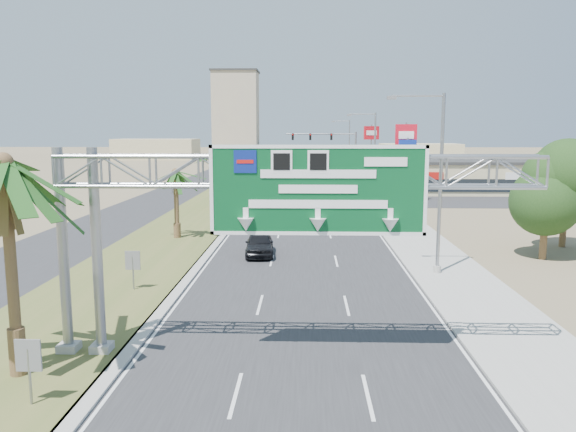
% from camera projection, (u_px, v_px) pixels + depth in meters
% --- Properties ---
extents(road, '(12.00, 300.00, 0.02)m').
position_uv_depth(road, '(305.00, 170.00, 118.79)').
color(road, '#28282B').
rests_on(road, ground).
extents(sidewalk_right, '(4.00, 300.00, 0.10)m').
position_uv_depth(sidewalk_right, '(346.00, 170.00, 118.52)').
color(sidewalk_right, '#9E9B93').
rests_on(sidewalk_right, ground).
extents(median_grass, '(7.00, 300.00, 0.12)m').
position_uv_depth(median_grass, '(258.00, 170.00, 119.10)').
color(median_grass, '#4F5A28').
rests_on(median_grass, ground).
extents(opposing_road, '(8.00, 300.00, 0.02)m').
position_uv_depth(opposing_road, '(226.00, 170.00, 119.33)').
color(opposing_road, '#28282B').
rests_on(opposing_road, ground).
extents(sign_gantry, '(16.75, 1.24, 7.50)m').
position_uv_depth(sign_gantry, '(272.00, 187.00, 19.00)').
color(sign_gantry, gray).
rests_on(sign_gantry, ground).
extents(palm_near, '(5.70, 5.70, 8.35)m').
position_uv_depth(palm_near, '(3.00, 164.00, 17.23)').
color(palm_near, brown).
rests_on(palm_near, ground).
extents(palm_row_b, '(3.99, 3.99, 5.95)m').
position_uv_depth(palm_row_b, '(176.00, 174.00, 41.26)').
color(palm_row_b, brown).
rests_on(palm_row_b, ground).
extents(palm_row_c, '(3.99, 3.99, 6.75)m').
position_uv_depth(palm_row_c, '(212.00, 155.00, 56.96)').
color(palm_row_c, brown).
rests_on(palm_row_c, ground).
extents(palm_row_d, '(3.99, 3.99, 5.45)m').
position_uv_depth(palm_row_d, '(234.00, 159.00, 74.94)').
color(palm_row_d, brown).
rests_on(palm_row_d, ground).
extents(palm_row_e, '(3.99, 3.99, 6.15)m').
position_uv_depth(palm_row_e, '(249.00, 150.00, 93.63)').
color(palm_row_e, brown).
rests_on(palm_row_e, ground).
extents(palm_row_f, '(3.99, 3.99, 5.75)m').
position_uv_depth(palm_row_f, '(261.00, 148.00, 118.40)').
color(palm_row_f, brown).
rests_on(palm_row_f, ground).
extents(streetlight_near, '(3.27, 0.44, 10.00)m').
position_uv_depth(streetlight_near, '(436.00, 191.00, 30.87)').
color(streetlight_near, gray).
rests_on(streetlight_near, ground).
extents(streetlight_mid, '(3.27, 0.44, 10.00)m').
position_uv_depth(streetlight_mid, '(373.00, 162.00, 60.53)').
color(streetlight_mid, gray).
rests_on(streetlight_mid, ground).
extents(streetlight_far, '(3.27, 0.44, 10.00)m').
position_uv_depth(streetlight_far, '(348.00, 151.00, 96.12)').
color(streetlight_far, gray).
rests_on(streetlight_far, ground).
extents(signal_mast, '(10.28, 0.71, 8.00)m').
position_uv_depth(signal_mast, '(341.00, 154.00, 80.32)').
color(signal_mast, gray).
rests_on(signal_mast, ground).
extents(store_building, '(18.00, 10.00, 4.00)m').
position_uv_depth(store_building, '(471.00, 177.00, 74.30)').
color(store_building, '#C5B685').
rests_on(store_building, ground).
extents(oak_near, '(4.50, 4.50, 6.80)m').
position_uv_depth(oak_near, '(547.00, 188.00, 34.61)').
color(oak_near, brown).
rests_on(oak_near, ground).
extents(oak_far, '(3.50, 3.50, 5.60)m').
position_uv_depth(oak_far, '(566.00, 192.00, 38.57)').
color(oak_far, brown).
rests_on(oak_far, ground).
extents(median_signback_a, '(0.75, 0.08, 2.08)m').
position_uv_depth(median_signback_a, '(29.00, 360.00, 16.01)').
color(median_signback_a, gray).
rests_on(median_signback_a, ground).
extents(median_signback_b, '(0.75, 0.08, 2.08)m').
position_uv_depth(median_signback_b, '(133.00, 263.00, 27.90)').
color(median_signback_b, gray).
rests_on(median_signback_b, ground).
extents(tower_distant, '(20.00, 16.00, 35.00)m').
position_uv_depth(tower_distant, '(236.00, 111.00, 255.62)').
color(tower_distant, '#B6AA8A').
rests_on(tower_distant, ground).
extents(building_distant_left, '(24.00, 14.00, 6.00)m').
position_uv_depth(building_distant_left, '(157.00, 149.00, 169.20)').
color(building_distant_left, '#C5B685').
rests_on(building_distant_left, ground).
extents(building_distant_right, '(20.00, 12.00, 5.00)m').
position_uv_depth(building_distant_right, '(420.00, 153.00, 147.13)').
color(building_distant_right, '#C5B685').
rests_on(building_distant_right, ground).
extents(car_left_lane, '(2.04, 4.49, 1.50)m').
position_uv_depth(car_left_lane, '(259.00, 244.00, 36.29)').
color(car_left_lane, black).
rests_on(car_left_lane, ground).
extents(car_mid_lane, '(1.83, 4.11, 1.31)m').
position_uv_depth(car_mid_lane, '(289.00, 207.00, 54.93)').
color(car_mid_lane, maroon).
rests_on(car_mid_lane, ground).
extents(car_right_lane, '(2.46, 5.16, 1.42)m').
position_uv_depth(car_right_lane, '(336.00, 182.00, 82.11)').
color(car_right_lane, gray).
rests_on(car_right_lane, ground).
extents(car_far, '(2.13, 5.16, 1.49)m').
position_uv_depth(car_far, '(279.00, 179.00, 86.60)').
color(car_far, black).
rests_on(car_far, ground).
extents(pole_sign_red_near, '(2.42, 0.60, 9.02)m').
position_uv_depth(pole_sign_red_near, '(406.00, 140.00, 63.08)').
color(pole_sign_red_near, gray).
rests_on(pole_sign_red_near, ground).
extents(pole_sign_blue, '(2.02, 0.70, 7.32)m').
position_uv_depth(pole_sign_blue, '(407.00, 156.00, 62.51)').
color(pole_sign_blue, gray).
rests_on(pole_sign_blue, ground).
extents(pole_sign_red_far, '(2.16, 1.08, 8.96)m').
position_uv_depth(pole_sign_red_far, '(371.00, 138.00, 76.39)').
color(pole_sign_red_far, gray).
rests_on(pole_sign_red_far, ground).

